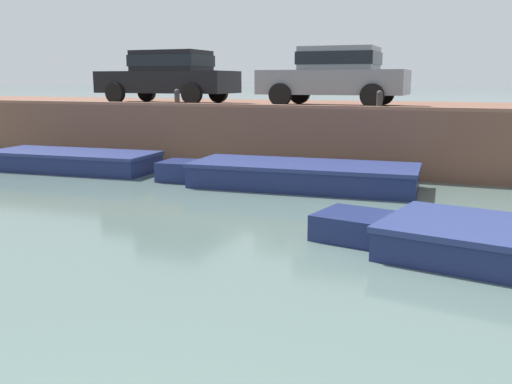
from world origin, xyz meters
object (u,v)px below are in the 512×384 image
object	(u,v)px
boat_moored_central_navy	(292,175)
mooring_bollard_west	(177,97)
car_leftmost_black	(169,74)
car_left_inner_grey	(336,74)
boat_moored_west_navy	(66,161)
mooring_bollard_mid	(380,99)

from	to	relation	value
boat_moored_central_navy	mooring_bollard_west	bearing A→B (deg)	153.48
car_leftmost_black	car_left_inner_grey	xyz separation A→B (m)	(5.13, 0.00, -0.00)
boat_moored_west_navy	mooring_bollard_west	size ratio (longest dim) A/B	11.89
car_leftmost_black	boat_moored_west_navy	bearing A→B (deg)	-105.96
car_left_inner_grey	boat_moored_central_navy	bearing A→B (deg)	-89.70
mooring_bollard_west	mooring_bollard_mid	distance (m)	5.39
boat_moored_central_navy	boat_moored_west_navy	bearing A→B (deg)	179.37
car_left_inner_grey	mooring_bollard_west	distance (m)	4.30
boat_moored_central_navy	mooring_bollard_mid	size ratio (longest dim) A/B	13.10
boat_moored_west_navy	mooring_bollard_west	bearing A→B (deg)	40.10
boat_moored_central_navy	mooring_bollard_mid	bearing A→B (deg)	53.12
car_leftmost_black	mooring_bollard_west	size ratio (longest dim) A/B	9.41
boat_moored_west_navy	car_left_inner_grey	distance (m)	7.45
car_left_inner_grey	mooring_bollard_mid	xyz separation A→B (m)	(1.49, -1.69, -0.61)
car_left_inner_grey	mooring_bollard_mid	bearing A→B (deg)	-48.60
car_left_inner_grey	mooring_bollard_west	world-z (taller)	car_left_inner_grey
car_left_inner_grey	mooring_bollard_mid	world-z (taller)	car_left_inner_grey
boat_moored_west_navy	boat_moored_central_navy	world-z (taller)	boat_moored_central_navy
boat_moored_central_navy	mooring_bollard_mid	world-z (taller)	mooring_bollard_mid
boat_moored_west_navy	car_leftmost_black	world-z (taller)	car_leftmost_black
boat_moored_west_navy	mooring_bollard_west	world-z (taller)	mooring_bollard_west
car_leftmost_black	mooring_bollard_mid	xyz separation A→B (m)	(6.62, -1.69, -0.61)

